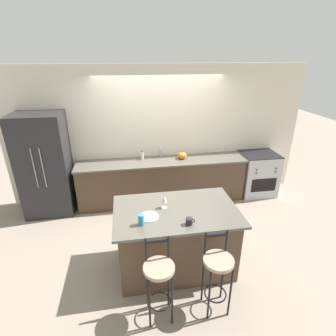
% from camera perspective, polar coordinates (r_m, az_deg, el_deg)
% --- Properties ---
extents(ground_plane, '(18.00, 18.00, 0.00)m').
position_cam_1_polar(ground_plane, '(5.33, -0.69, -8.81)').
color(ground_plane, gray).
extents(wall_back, '(6.00, 0.07, 2.70)m').
position_cam_1_polar(wall_back, '(5.39, -1.87, 7.37)').
color(wall_back, beige).
rests_on(wall_back, ground_plane).
extents(back_counter, '(3.37, 0.66, 0.90)m').
position_cam_1_polar(back_counter, '(5.42, -1.31, -2.70)').
color(back_counter, '#4C3828').
rests_on(back_counter, ground_plane).
extents(sink_faucet, '(0.02, 0.13, 0.22)m').
position_cam_1_polar(sink_faucet, '(5.37, -1.66, 3.84)').
color(sink_faucet, '#ADAFB5').
rests_on(sink_faucet, back_counter).
extents(kitchen_island, '(1.66, 1.04, 0.94)m').
position_cam_1_polar(kitchen_island, '(3.81, 1.69, -15.03)').
color(kitchen_island, '#4C3828').
rests_on(kitchen_island, ground_plane).
extents(refrigerator, '(0.87, 0.71, 1.92)m').
position_cam_1_polar(refrigerator, '(5.35, -25.18, 0.52)').
color(refrigerator, '#232326').
rests_on(refrigerator, ground_plane).
extents(oven_range, '(0.75, 0.66, 0.93)m').
position_cam_1_polar(oven_range, '(6.02, 18.83, -1.16)').
color(oven_range, '#B7B7BC').
rests_on(oven_range, ground_plane).
extents(bar_stool_near, '(0.35, 0.35, 1.04)m').
position_cam_1_polar(bar_stool_near, '(3.13, -1.97, -22.57)').
color(bar_stool_near, black).
rests_on(bar_stool_near, ground_plane).
extents(bar_stool_far, '(0.35, 0.35, 1.04)m').
position_cam_1_polar(bar_stool_far, '(3.25, 10.73, -20.86)').
color(bar_stool_far, black).
rests_on(bar_stool_far, ground_plane).
extents(dinner_plate, '(0.25, 0.25, 0.02)m').
position_cam_1_polar(dinner_plate, '(3.40, -4.20, -10.49)').
color(dinner_plate, white).
rests_on(dinner_plate, kitchen_island).
extents(wine_glass, '(0.08, 0.08, 0.19)m').
position_cam_1_polar(wine_glass, '(3.52, -0.81, -6.75)').
color(wine_glass, white).
rests_on(wine_glass, kitchen_island).
extents(coffee_mug, '(0.11, 0.08, 0.09)m').
position_cam_1_polar(coffee_mug, '(3.26, 4.68, -11.49)').
color(coffee_mug, '#232326').
rests_on(coffee_mug, kitchen_island).
extents(tumbler_cup, '(0.07, 0.07, 0.14)m').
position_cam_1_polar(tumbler_cup, '(3.24, -5.87, -11.15)').
color(tumbler_cup, teal).
rests_on(tumbler_cup, kitchen_island).
extents(pumpkin_decoration, '(0.18, 0.18, 0.16)m').
position_cam_1_polar(pumpkin_decoration, '(5.30, 3.11, 2.75)').
color(pumpkin_decoration, orange).
rests_on(pumpkin_decoration, back_counter).
extents(soap_bottle, '(0.06, 0.06, 0.18)m').
position_cam_1_polar(soap_bottle, '(5.28, -5.62, 2.63)').
color(soap_bottle, silver).
rests_on(soap_bottle, back_counter).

